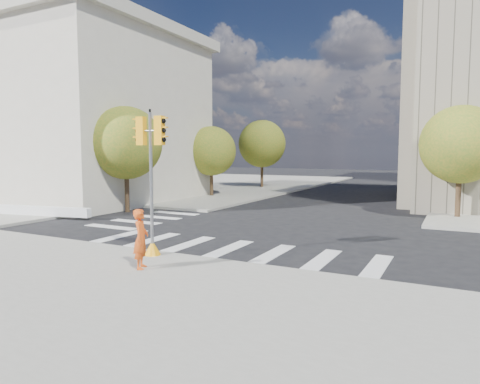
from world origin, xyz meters
name	(u,v)px	position (x,y,z in m)	size (l,w,h in m)	color
ground	(254,239)	(0.00, 0.00, 0.00)	(160.00, 160.00, 0.00)	black
sidewalk_near	(7,339)	(0.00, -11.00, 0.07)	(30.00, 14.00, 0.15)	gray
sidewalk_far_left	(195,183)	(-20.00, 26.00, 0.07)	(28.00, 40.00, 0.15)	gray
classical_building	(68,117)	(-20.00, 8.00, 6.44)	(19.00, 15.00, 12.70)	beige
tree_lw_near	(126,143)	(-10.50, 4.00, 4.20)	(4.40, 4.40, 6.41)	#382616
tree_lw_mid	(211,151)	(-10.50, 14.00, 3.76)	(4.00, 4.00, 5.77)	#382616
tree_lw_far	(262,144)	(-10.50, 24.00, 4.54)	(4.80, 4.80, 6.95)	#382616
tree_re_near	(461,145)	(7.50, 10.00, 4.05)	(4.20, 4.20, 6.16)	#382616
tree_re_mid	(461,143)	(7.50, 22.00, 4.35)	(4.60, 4.60, 6.66)	#382616
tree_re_far	(460,151)	(7.50, 34.00, 3.87)	(4.00, 4.00, 5.88)	#382616
lamp_near	(470,137)	(8.00, 14.00, 4.58)	(0.35, 0.18, 8.11)	black
lamp_far	(467,142)	(8.00, 28.00, 4.58)	(0.35, 0.18, 8.11)	black
traffic_signal	(151,194)	(-1.66, -4.60, 2.24)	(1.06, 0.56, 4.90)	#F69F0C
photographer	(141,239)	(-0.87, -6.11, 1.05)	(0.66, 0.43, 1.80)	#D34B13
planter_wall	(43,211)	(-13.00, -0.02, 0.40)	(6.00, 0.40, 0.50)	white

